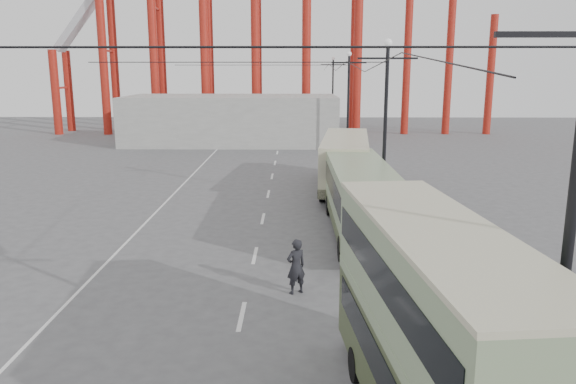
{
  "coord_description": "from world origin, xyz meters",
  "views": [
    {
      "loc": [
        0.7,
        -12.66,
        7.74
      ],
      "look_at": [
        0.42,
        8.93,
        3.0
      ],
      "focal_mm": 35.0,
      "sensor_mm": 36.0,
      "label": 1
    }
  ],
  "objects_px": {
    "double_decker_bus": "(433,326)",
    "single_decker_green": "(360,196)",
    "pedestrian": "(296,266)",
    "single_decker_cream": "(345,160)"
  },
  "relations": [
    {
      "from": "single_decker_green",
      "to": "single_decker_cream",
      "type": "bearing_deg",
      "value": 88.52
    },
    {
      "from": "double_decker_bus",
      "to": "single_decker_green",
      "type": "bearing_deg",
      "value": 83.29
    },
    {
      "from": "single_decker_green",
      "to": "single_decker_cream",
      "type": "distance_m",
      "value": 10.01
    },
    {
      "from": "single_decker_green",
      "to": "single_decker_cream",
      "type": "height_order",
      "value": "single_decker_cream"
    },
    {
      "from": "double_decker_bus",
      "to": "single_decker_green",
      "type": "distance_m",
      "value": 15.46
    },
    {
      "from": "double_decker_bus",
      "to": "pedestrian",
      "type": "bearing_deg",
      "value": 103.27
    },
    {
      "from": "single_decker_green",
      "to": "pedestrian",
      "type": "bearing_deg",
      "value": -113.15
    },
    {
      "from": "single_decker_cream",
      "to": "pedestrian",
      "type": "bearing_deg",
      "value": -94.31
    },
    {
      "from": "double_decker_bus",
      "to": "single_decker_cream",
      "type": "bearing_deg",
      "value": 83.39
    },
    {
      "from": "single_decker_green",
      "to": "pedestrian",
      "type": "relative_size",
      "value": 5.93
    }
  ]
}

